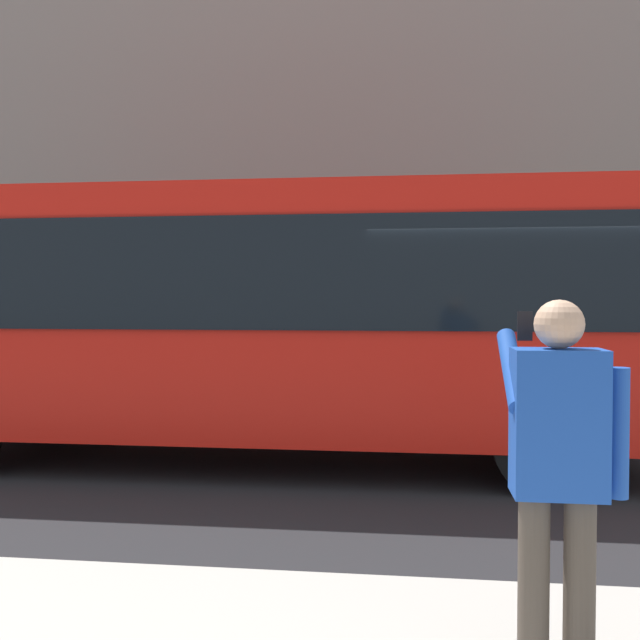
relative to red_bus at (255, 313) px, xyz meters
The scene contains 4 objects.
ground_plane 3.10m from the red_bus, behind, with size 60.00×60.00×0.00m, color #232326.
building_facade_far 8.39m from the red_bus, 111.28° to the right, with size 28.00×1.55×12.00m.
red_bus is the anchor object (origin of this frame).
pedestrian_photographer 5.26m from the red_bus, 117.31° to the left, with size 0.53×0.52×1.70m.
Camera 1 is at (0.87, 7.82, 1.86)m, focal length 39.74 mm.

